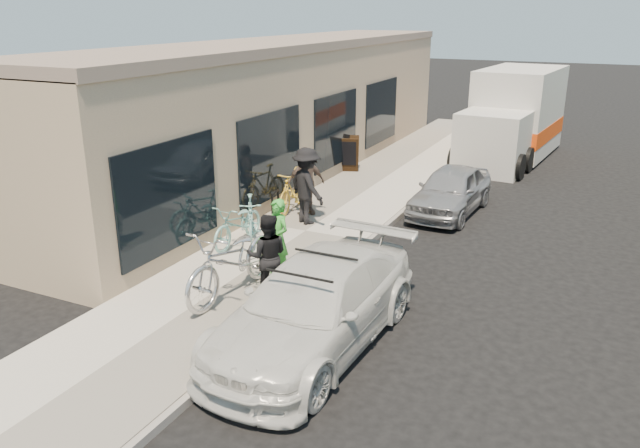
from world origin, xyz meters
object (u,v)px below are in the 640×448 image
(sedan_white, at_px, (315,306))
(woman_rider, at_px, (278,238))
(cruiser_bike_a, at_px, (251,219))
(cruiser_bike_c, at_px, (293,190))
(sedan_silver, at_px, (451,190))
(tandem_bike, at_px, (233,261))
(sandwich_board, at_px, (348,154))
(moving_truck, at_px, (514,119))
(bike_rack, at_px, (275,204))
(cruiser_bike_b, at_px, (238,224))
(bystander_a, at_px, (307,186))
(man_standing, at_px, (267,256))
(bystander_b, at_px, (306,183))

(sedan_white, distance_m, woman_rider, 2.54)
(cruiser_bike_a, distance_m, cruiser_bike_c, 2.41)
(sedan_silver, relative_size, tandem_bike, 1.41)
(sandwich_board, relative_size, sedan_white, 0.23)
(sedan_silver, distance_m, moving_truck, 7.43)
(sedan_white, bearing_deg, sedan_silver, 91.49)
(cruiser_bike_a, bearing_deg, sandwich_board, 62.61)
(sedan_silver, distance_m, cruiser_bike_a, 5.57)
(cruiser_bike_a, height_order, cruiser_bike_c, cruiser_bike_c)
(bike_rack, relative_size, sedan_silver, 0.21)
(cruiser_bike_b, relative_size, bystander_a, 0.97)
(woman_rider, relative_size, cruiser_bike_b, 0.86)
(moving_truck, bearing_deg, bike_rack, -105.22)
(sedan_white, height_order, cruiser_bike_a, sedan_white)
(moving_truck, distance_m, cruiser_bike_b, 12.73)
(moving_truck, distance_m, bystander_a, 10.62)
(sedan_white, xyz_separation_m, cruiser_bike_c, (-3.44, 5.72, -0.00))
(bystander_a, bearing_deg, woman_rider, 137.93)
(cruiser_bike_a, bearing_deg, cruiser_bike_c, 62.87)
(cruiser_bike_a, bearing_deg, sedan_white, -77.93)
(bike_rack, distance_m, cruiser_bike_c, 1.03)
(woman_rider, bearing_deg, man_standing, -47.49)
(bystander_b, bearing_deg, sedan_silver, -11.02)
(man_standing, relative_size, cruiser_bike_a, 0.93)
(sedan_silver, bearing_deg, cruiser_bike_b, -123.30)
(bystander_a, bearing_deg, cruiser_bike_b, 101.43)
(moving_truck, distance_m, bystander_b, 10.14)
(sedan_silver, xyz_separation_m, woman_rider, (-1.89, -5.86, 0.31))
(sedan_white, relative_size, bystander_a, 2.61)
(sandwich_board, height_order, sedan_silver, sandwich_board)
(tandem_bike, height_order, cruiser_bike_a, tandem_bike)
(woman_rider, xyz_separation_m, bystander_b, (-1.28, 3.73, 0.04))
(sandwich_board, bearing_deg, man_standing, -95.52)
(bike_rack, bearing_deg, man_standing, -62.30)
(moving_truck, distance_m, tandem_bike, 14.58)
(sandwich_board, height_order, bystander_b, bystander_b)
(woman_rider, relative_size, cruiser_bike_a, 0.93)
(woman_rider, relative_size, man_standing, 0.99)
(moving_truck, height_order, man_standing, moving_truck)
(man_standing, bearing_deg, bystander_a, -100.32)
(cruiser_bike_c, bearing_deg, moving_truck, 60.45)
(sedan_white, distance_m, bystander_a, 5.65)
(cruiser_bike_c, bearing_deg, cruiser_bike_a, -91.77)
(moving_truck, relative_size, cruiser_bike_b, 3.60)
(sedan_silver, distance_m, bystander_a, 3.98)
(moving_truck, relative_size, man_standing, 4.18)
(bystander_a, bearing_deg, moving_truck, -76.21)
(man_standing, distance_m, bystander_a, 4.17)
(bike_rack, height_order, sandwich_board, sandwich_board)
(bike_rack, xyz_separation_m, cruiser_bike_a, (0.14, -1.37, 0.04))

